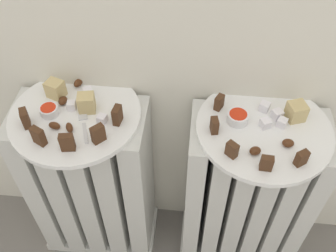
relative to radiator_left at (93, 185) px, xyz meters
name	(u,v)px	position (x,y,z in m)	size (l,w,h in m)	color
radiator_left	(93,185)	(0.00, 0.00, 0.00)	(0.34, 0.17, 0.55)	silver
radiator_right	(245,198)	(0.43, 0.00, 0.00)	(0.34, 0.17, 0.55)	silver
plate_left	(75,115)	(0.00, 0.00, 0.29)	(0.30, 0.30, 0.01)	white
plate_right	(264,129)	(0.43, 0.00, 0.29)	(0.30, 0.30, 0.01)	white
dark_cake_slice_left_0	(25,118)	(-0.09, -0.05, 0.31)	(0.03, 0.02, 0.04)	#472B19
dark_cake_slice_left_1	(38,136)	(-0.05, -0.09, 0.31)	(0.03, 0.02, 0.04)	#472B19
dark_cake_slice_left_2	(67,142)	(0.02, -0.10, 0.31)	(0.03, 0.02, 0.04)	#472B19
dark_cake_slice_left_3	(98,134)	(0.07, -0.07, 0.31)	(0.03, 0.02, 0.04)	#472B19
dark_cake_slice_left_4	(117,115)	(0.10, -0.02, 0.31)	(0.03, 0.02, 0.04)	#472B19
marble_cake_slice_left_0	(55,89)	(-0.06, 0.05, 0.31)	(0.04, 0.03, 0.04)	tan
marble_cake_slice_left_1	(86,103)	(0.03, 0.01, 0.32)	(0.04, 0.03, 0.04)	tan
turkish_delight_left_0	(102,119)	(0.07, -0.02, 0.30)	(0.02, 0.02, 0.02)	white
turkish_delight_left_1	(72,105)	(-0.01, 0.01, 0.30)	(0.02, 0.02, 0.02)	white
turkish_delight_left_2	(88,92)	(0.02, 0.06, 0.30)	(0.02, 0.02, 0.02)	white
medjool_date_left_0	(63,101)	(-0.03, 0.03, 0.30)	(0.03, 0.02, 0.02)	#4C2814
medjool_date_left_1	(69,128)	(0.00, -0.05, 0.30)	(0.03, 0.01, 0.02)	#4C2814
medjool_date_left_2	(54,126)	(-0.03, -0.05, 0.30)	(0.03, 0.02, 0.02)	#4C2814
medjool_date_left_3	(78,83)	(-0.01, 0.09, 0.30)	(0.03, 0.02, 0.02)	#4C2814
jam_bowl_left	(49,110)	(-0.06, -0.01, 0.30)	(0.04, 0.04, 0.02)	white
dark_cake_slice_right_0	(219,102)	(0.33, 0.05, 0.31)	(0.02, 0.01, 0.04)	#472B19
dark_cake_slice_right_1	(214,126)	(0.32, -0.02, 0.31)	(0.02, 0.01, 0.04)	#472B19
dark_cake_slice_right_2	(232,150)	(0.35, -0.09, 0.31)	(0.02, 0.01, 0.04)	#472B19
dark_cake_slice_right_3	(267,163)	(0.42, -0.11, 0.31)	(0.02, 0.01, 0.04)	#472B19
dark_cake_slice_right_4	(302,158)	(0.49, -0.09, 0.31)	(0.02, 0.01, 0.04)	#472B19
marble_cake_slice_right_0	(296,111)	(0.49, 0.03, 0.31)	(0.04, 0.04, 0.04)	tan
turkish_delight_right_0	(277,114)	(0.45, 0.03, 0.30)	(0.02, 0.02, 0.02)	white
turkish_delight_right_1	(265,107)	(0.43, 0.05, 0.30)	(0.02, 0.02, 0.02)	white
turkish_delight_right_2	(265,123)	(0.43, 0.00, 0.30)	(0.02, 0.02, 0.02)	white
turkish_delight_right_3	(282,123)	(0.46, 0.01, 0.30)	(0.02, 0.02, 0.02)	white
medjool_date_right_0	(255,151)	(0.40, -0.08, 0.30)	(0.02, 0.02, 0.02)	#4C2814
medjool_date_right_1	(288,143)	(0.47, -0.05, 0.30)	(0.02, 0.02, 0.02)	#4C2814
jam_bowl_right	(238,117)	(0.37, 0.01, 0.31)	(0.05, 0.05, 0.02)	white
fork	(84,125)	(0.03, -0.03, 0.29)	(0.04, 0.09, 0.00)	silver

